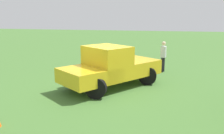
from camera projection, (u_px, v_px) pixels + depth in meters
The scene contains 3 objects.
ground_plane at pixel (103, 87), 10.45m from camera, with size 80.00×80.00×0.00m, color #477533.
pickup_truck at pixel (110, 66), 10.26m from camera, with size 4.18×4.75×1.83m.
person_bystander at pixel (163, 55), 13.16m from camera, with size 0.41×0.41×1.70m.
Camera 1 is at (2.62, -9.68, 3.10)m, focal length 38.18 mm.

